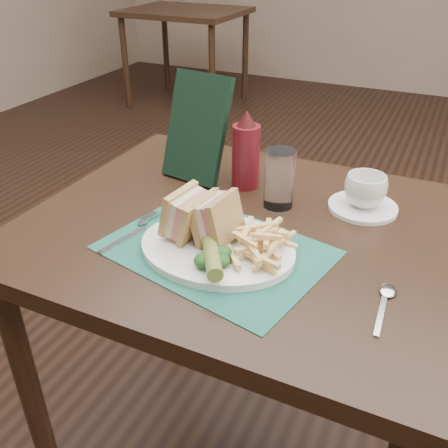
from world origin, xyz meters
name	(u,v)px	position (x,y,z in m)	size (l,w,h in m)	color
floor	(294,337)	(0.00, 0.00, 0.00)	(7.00, 7.00, 0.00)	black
wall_back	(415,93)	(0.00, 3.50, 0.00)	(6.00, 6.00, 0.00)	gray
table_main	(242,352)	(0.00, -0.50, 0.38)	(0.90, 0.75, 0.75)	black
table_bg_left	(187,58)	(-1.73, 2.36, 0.38)	(0.90, 0.75, 0.75)	black
placemat	(216,250)	(-0.01, -0.62, 0.75)	(0.41, 0.29, 0.00)	#1C5A49
plate	(217,248)	(0.00, -0.63, 0.76)	(0.30, 0.24, 0.01)	white
sandwich_half_a	(178,211)	(-0.09, -0.62, 0.82)	(0.06, 0.09, 0.09)	tan
sandwich_half_b	(208,215)	(-0.03, -0.61, 0.81)	(0.06, 0.09, 0.08)	tan
kale_garnish	(207,255)	(0.00, -0.68, 0.78)	(0.11, 0.08, 0.03)	#173D16
pickle_spear	(212,256)	(0.02, -0.70, 0.79)	(0.03, 0.03, 0.12)	olive
fries_pile	(258,239)	(0.07, -0.61, 0.79)	(0.18, 0.20, 0.05)	#EEC477
fork	(132,231)	(-0.19, -0.64, 0.76)	(0.03, 0.17, 0.01)	silver
spoon	(383,305)	(0.31, -0.66, 0.76)	(0.03, 0.15, 0.01)	silver
saucer	(363,207)	(0.21, -0.34, 0.76)	(0.15, 0.15, 0.01)	white
coffee_cup	(365,191)	(0.21, -0.34, 0.80)	(0.09, 0.09, 0.07)	white
drinking_glass	(279,179)	(0.04, -0.40, 0.81)	(0.07, 0.07, 0.13)	white
ketchup_bottle	(246,149)	(-0.07, -0.34, 0.84)	(0.06, 0.06, 0.19)	#520E15
check_presenter	(197,128)	(-0.20, -0.34, 0.87)	(0.16, 0.02, 0.26)	black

